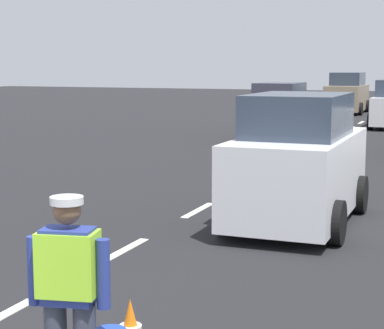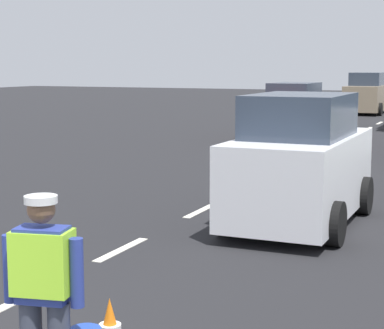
# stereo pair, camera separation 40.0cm
# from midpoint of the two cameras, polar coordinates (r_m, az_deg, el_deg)

# --- Properties ---
(ground_plane) EXTENTS (96.00, 96.00, 0.00)m
(ground_plane) POSITION_cam_midpoint_polar(r_m,az_deg,el_deg) (24.59, 12.46, 1.76)
(ground_plane) COLOR black
(lane_center_line) EXTENTS (0.14, 46.40, 0.01)m
(lane_center_line) POSITION_cam_midpoint_polar(r_m,az_deg,el_deg) (28.71, 14.11, 2.62)
(lane_center_line) COLOR silver
(lane_center_line) RESTS_ON ground
(road_worker) EXTENTS (0.73, 0.47, 1.67)m
(road_worker) POSITION_cam_midpoint_polar(r_m,az_deg,el_deg) (5.65, -9.77, -9.90)
(road_worker) COLOR #383D4C
(road_worker) RESTS_ON ground
(car_oncoming_second) EXTENTS (1.90, 4.01, 2.03)m
(car_oncoming_second) POSITION_cam_midpoint_polar(r_m,az_deg,el_deg) (24.95, 8.75, 4.12)
(car_oncoming_second) COLOR red
(car_oncoming_second) RESTS_ON ground
(car_outgoing_ahead) EXTENTS (1.94, 3.93, 2.19)m
(car_outgoing_ahead) POSITION_cam_midpoint_polar(r_m,az_deg,el_deg) (11.80, 9.81, -0.00)
(car_outgoing_ahead) COLOR silver
(car_outgoing_ahead) RESTS_ON ground
(car_oncoming_third) EXTENTS (2.08, 4.29, 2.23)m
(car_oncoming_third) POSITION_cam_midpoint_polar(r_m,az_deg,el_deg) (39.28, 14.36, 5.56)
(car_oncoming_third) COLOR gray
(car_oncoming_third) RESTS_ON ground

